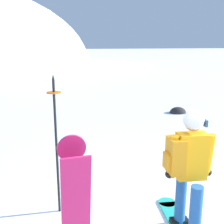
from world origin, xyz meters
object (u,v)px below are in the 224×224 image
spare_snowboard (75,215)px  piste_marker_near (56,137)px  snowboarder_main (188,172)px  rock_dark (178,113)px

spare_snowboard → piste_marker_near: 1.47m
snowboarder_main → piste_marker_near: bearing=144.8°
snowboarder_main → piste_marker_near: 1.85m
rock_dark → snowboarder_main: bearing=-119.4°
snowboarder_main → piste_marker_near: (-1.50, 1.06, 0.27)m
snowboarder_main → rock_dark: bearing=60.6°
spare_snowboard → piste_marker_near: (-0.02, 1.43, 0.35)m
piste_marker_near → snowboarder_main: bearing=-35.2°
piste_marker_near → rock_dark: size_ratio=3.35×
piste_marker_near → rock_dark: (4.94, 5.05, -1.19)m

